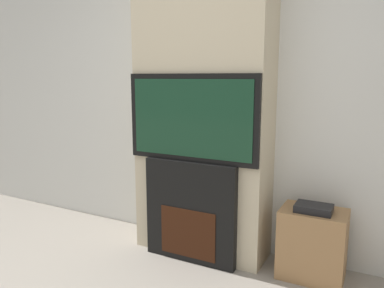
{
  "coord_description": "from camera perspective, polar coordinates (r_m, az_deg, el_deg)",
  "views": [
    {
      "loc": [
        1.26,
        -0.79,
        1.4
      ],
      "look_at": [
        0.0,
        1.63,
        0.91
      ],
      "focal_mm": 35.0,
      "sensor_mm": 36.0,
      "label": 1
    }
  ],
  "objects": [
    {
      "name": "chimney_breast",
      "position": [
        2.89,
        1.71,
        9.17
      ],
      "size": [
        1.05,
        0.37,
        2.7
      ],
      "color": "beige",
      "rests_on": "ground_plane"
    },
    {
      "name": "fireplace",
      "position": [
        2.91,
        -0.01,
        -10.19
      ],
      "size": [
        0.74,
        0.15,
        0.78
      ],
      "color": "black",
      "rests_on": "ground_plane"
    },
    {
      "name": "television",
      "position": [
        2.74,
        -0.03,
        3.96
      ],
      "size": [
        1.04,
        0.07,
        0.64
      ],
      "color": "black",
      "rests_on": "fireplace"
    },
    {
      "name": "media_stand",
      "position": [
        2.84,
        17.86,
        -14.15
      ],
      "size": [
        0.44,
        0.31,
        0.54
      ],
      "color": "#997047",
      "rests_on": "ground_plane"
    },
    {
      "name": "wall_back",
      "position": [
        3.09,
        3.47,
        9.22
      ],
      "size": [
        6.0,
        0.06,
        2.7
      ],
      "color": "silver",
      "rests_on": "ground_plane"
    }
  ]
}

